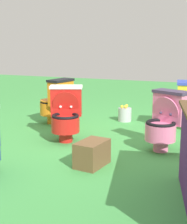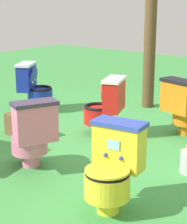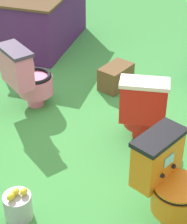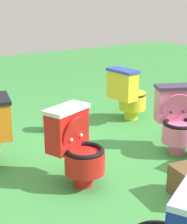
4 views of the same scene
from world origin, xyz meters
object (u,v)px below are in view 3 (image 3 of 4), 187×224
object	(u,v)px
small_crate	(116,77)
lemon_bucket	(18,206)
toilet_pink	(27,77)
vendor_table	(42,16)
toilet_orange	(168,180)
toilet_red	(143,108)

from	to	relation	value
small_crate	lemon_bucket	distance (m)	2.17
toilet_pink	vendor_table	distance (m)	1.65
toilet_orange	toilet_red	world-z (taller)	same
toilet_pink	toilet_orange	bearing A→B (deg)	3.29
toilet_pink	toilet_orange	size ratio (longest dim) A/B	1.00
toilet_red	vendor_table	bearing A→B (deg)	126.42
toilet_orange	toilet_red	xyz separation A→B (m)	(0.78, 0.56, 0.00)
toilet_orange	vendor_table	xyz separation A→B (m)	(2.14, 2.71, 0.02)
lemon_bucket	toilet_pink	bearing A→B (deg)	34.59
small_crate	lemon_bucket	xyz separation A→B (m)	(-2.15, -0.28, -0.02)
toilet_red	vendor_table	world-z (taller)	vendor_table
small_crate	lemon_bucket	size ratio (longest dim) A/B	1.44
toilet_orange	small_crate	world-z (taller)	toilet_orange
toilet_orange	small_crate	size ratio (longest dim) A/B	1.82
small_crate	toilet_orange	bearing A→B (deg)	-141.26
small_crate	lemon_bucket	bearing A→B (deg)	-172.48
toilet_orange	small_crate	bearing A→B (deg)	-128.09
lemon_bucket	toilet_orange	bearing A→B (deg)	-58.61
toilet_red	lemon_bucket	bearing A→B (deg)	-127.91
toilet_red	small_crate	bearing A→B (deg)	110.14
toilet_red	toilet_orange	bearing A→B (deg)	-75.54
vendor_table	toilet_pink	bearing A→B (deg)	-149.28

